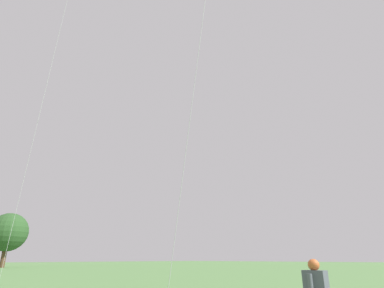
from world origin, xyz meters
name	(u,v)px	position (x,y,z in m)	size (l,w,h in m)	color
tree_oak_right	(8,232)	(12.07, 66.19, 6.15)	(6.92, 6.92, 9.64)	#513823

